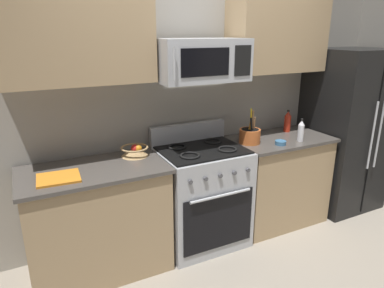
{
  "coord_description": "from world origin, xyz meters",
  "views": [
    {
      "loc": [
        -1.38,
        -1.89,
        1.92
      ],
      "look_at": [
        -0.16,
        0.55,
        1.03
      ],
      "focal_mm": 32.6,
      "sensor_mm": 36.0,
      "label": 1
    }
  ],
  "objects": [
    {
      "name": "wall_back",
      "position": [
        0.0,
        1.05,
        1.3
      ],
      "size": [
        8.0,
        0.1,
        2.6
      ],
      "primitive_type": "cube",
      "color": "#9E998E",
      "rests_on": "ground"
    },
    {
      "name": "fruit_basket",
      "position": [
        -0.57,
        0.8,
        0.96
      ],
      "size": [
        0.23,
        0.23,
        0.1
      ],
      "color": "tan",
      "rests_on": "counter_left"
    },
    {
      "name": "upper_cabinets_left",
      "position": [
        -0.95,
        0.83,
        1.89
      ],
      "size": [
        1.11,
        0.34,
        0.7
      ],
      "color": "tan"
    },
    {
      "name": "utensil_crock",
      "position": [
        0.5,
        0.66,
        0.99
      ],
      "size": [
        0.2,
        0.2,
        0.34
      ],
      "color": "#D1662D",
      "rests_on": "counter_right"
    },
    {
      "name": "prep_bowl",
      "position": [
        0.73,
        0.49,
        0.93
      ],
      "size": [
        0.1,
        0.1,
        0.04
      ],
      "color": "teal",
      "rests_on": "counter_right"
    },
    {
      "name": "refrigerator",
      "position": [
        1.78,
        0.66,
        0.87
      ],
      "size": [
        0.76,
        0.73,
        1.75
      ],
      "color": "black",
      "rests_on": "ground"
    },
    {
      "name": "upper_cabinets_right",
      "position": [
        0.89,
        0.83,
        1.89
      ],
      "size": [
        0.98,
        0.34,
        0.7
      ],
      "color": "tan"
    },
    {
      "name": "microwave",
      "position": [
        -0.0,
        0.7,
        1.69
      ],
      "size": [
        0.76,
        0.44,
        0.34
      ],
      "color": "#B2B5BA"
    },
    {
      "name": "counter_right",
      "position": [
        0.88,
        0.67,
        0.46
      ],
      "size": [
        0.99,
        0.62,
        0.91
      ],
      "color": "tan",
      "rests_on": "ground"
    },
    {
      "name": "bottle_vinegar",
      "position": [
        0.97,
        0.5,
        1.01
      ],
      "size": [
        0.06,
        0.06,
        0.22
      ],
      "color": "silver",
      "rests_on": "counter_right"
    },
    {
      "name": "counter_left",
      "position": [
        -0.95,
        0.67,
        0.46
      ],
      "size": [
        1.12,
        0.62,
        0.91
      ],
      "color": "tan",
      "rests_on": "ground"
    },
    {
      "name": "range_oven",
      "position": [
        -0.0,
        0.67,
        0.47
      ],
      "size": [
        0.76,
        0.66,
        1.09
      ],
      "color": "#B2B5BA",
      "rests_on": "ground"
    },
    {
      "name": "bottle_hot_sauce",
      "position": [
        1.09,
        0.81,
        1.01
      ],
      "size": [
        0.07,
        0.07,
        0.23
      ],
      "color": "red",
      "rests_on": "counter_right"
    },
    {
      "name": "cutting_board",
      "position": [
        -1.21,
        0.58,
        0.92
      ],
      "size": [
        0.31,
        0.27,
        0.02
      ],
      "primitive_type": "cube",
      "rotation": [
        0.0,
        0.0,
        -0.06
      ],
      "color": "orange",
      "rests_on": "counter_left"
    },
    {
      "name": "ground_plane",
      "position": [
        0.0,
        0.0,
        0.0
      ],
      "size": [
        16.0,
        16.0,
        0.0
      ],
      "primitive_type": "plane",
      "color": "gray"
    }
  ]
}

